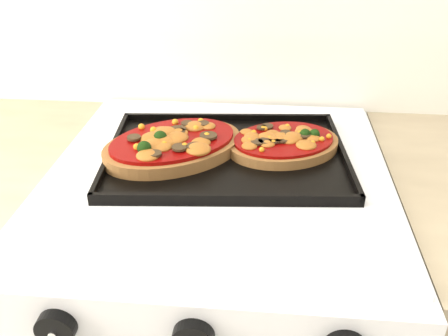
# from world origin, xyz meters

# --- Properties ---
(control_panel) EXTENTS (0.60, 0.02, 0.09)m
(control_panel) POSITION_xyz_m (-0.00, 1.39, 0.85)
(control_panel) COLOR silver
(control_panel) RESTS_ON stove
(knob_left) EXTENTS (0.05, 0.02, 0.05)m
(knob_left) POSITION_xyz_m (-0.17, 1.37, 0.85)
(knob_left) COLOR black
(knob_left) RESTS_ON control_panel
(baking_tray) EXTENTS (0.45, 0.35, 0.02)m
(baking_tray) POSITION_xyz_m (0.01, 1.73, 0.92)
(baking_tray) COLOR black
(baking_tray) RESTS_ON stove
(pizza_left) EXTENTS (0.31, 0.29, 0.04)m
(pizza_left) POSITION_xyz_m (-0.09, 1.73, 0.94)
(pizza_left) COLOR olive
(pizza_left) RESTS_ON baking_tray
(pizza_right) EXTENTS (0.25, 0.22, 0.03)m
(pizza_right) POSITION_xyz_m (0.11, 1.76, 0.94)
(pizza_right) COLOR olive
(pizza_right) RESTS_ON baking_tray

